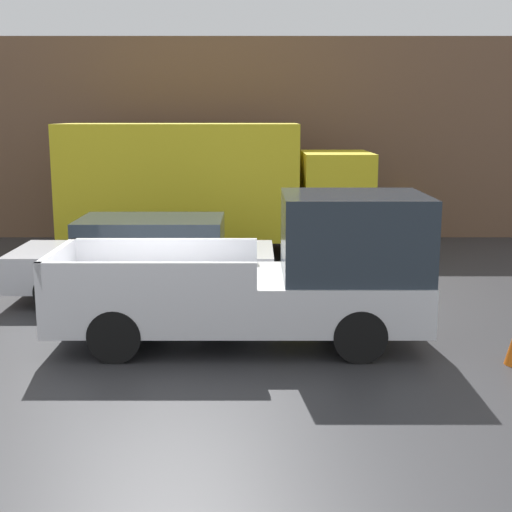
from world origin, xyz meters
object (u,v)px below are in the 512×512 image
(pickup_truck, at_px, (276,276))
(newspaper_box, at_px, (401,218))
(car, at_px, (146,258))
(delivery_truck, at_px, (208,184))

(pickup_truck, relative_size, newspaper_box, 4.70)
(car, distance_m, delivery_truck, 4.29)
(pickup_truck, xyz_separation_m, car, (-2.29, 2.57, -0.25))
(car, xyz_separation_m, newspaper_box, (5.93, 6.34, -0.19))
(pickup_truck, distance_m, car, 3.45)
(car, bearing_deg, newspaper_box, 46.91)
(car, distance_m, newspaper_box, 8.69)
(pickup_truck, bearing_deg, newspaper_box, 67.78)
(delivery_truck, distance_m, newspaper_box, 5.65)
(car, relative_size, delivery_truck, 0.66)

